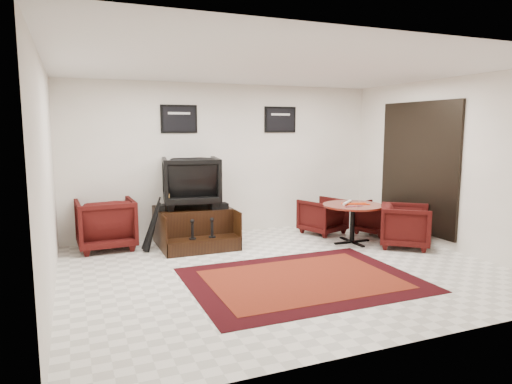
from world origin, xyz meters
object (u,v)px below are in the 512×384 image
at_px(armchair_side, 106,221).
at_px(table_chair_window, 377,216).
at_px(meeting_table, 353,209).
at_px(table_chair_back, 322,214).
at_px(table_chair_corner, 405,224).
at_px(shine_podium, 194,227).
at_px(shine_chair, 191,179).

bearing_deg(armchair_side, table_chair_window, 167.44).
bearing_deg(armchair_side, meeting_table, 160.33).
relative_size(table_chair_back, table_chair_corner, 0.93).
xyz_separation_m(armchair_side, meeting_table, (4.01, -1.22, 0.13)).
bearing_deg(table_chair_back, shine_podium, -22.55).
xyz_separation_m(shine_chair, armchair_side, (-1.42, 0.13, -0.65)).
bearing_deg(shine_podium, table_chair_back, -2.73).
bearing_deg(armchair_side, table_chair_corner, 156.28).
relative_size(shine_podium, shine_chair, 1.31).
distance_m(shine_chair, meeting_table, 2.85).
xyz_separation_m(shine_chair, table_chair_window, (3.38, -0.70, -0.78)).
xyz_separation_m(table_chair_back, table_chair_window, (0.91, -0.45, -0.03)).
xyz_separation_m(armchair_side, table_chair_back, (3.90, -0.38, -0.10)).
xyz_separation_m(meeting_table, table_chair_window, (0.80, 0.39, -0.26)).
xyz_separation_m(table_chair_back, table_chair_corner, (0.78, -1.41, 0.03)).
xyz_separation_m(meeting_table, table_chair_corner, (0.67, -0.57, -0.20)).
distance_m(table_chair_window, table_chair_corner, 0.97).
bearing_deg(table_chair_corner, table_chair_back, 67.20).
distance_m(shine_podium, shine_chair, 0.84).
height_order(shine_podium, shine_chair, shine_chair).
height_order(table_chair_window, table_chair_corner, table_chair_corner).
relative_size(armchair_side, table_chair_window, 1.38).
bearing_deg(shine_podium, armchair_side, 169.51).
relative_size(armchair_side, meeting_table, 0.90).
height_order(shine_podium, table_chair_window, table_chair_window).
height_order(table_chair_back, table_chair_corner, table_chair_corner).
bearing_deg(shine_chair, table_chair_window, 177.35).
distance_m(table_chair_back, table_chair_corner, 1.61).
relative_size(table_chair_back, table_chair_window, 1.09).
height_order(meeting_table, table_chair_window, meeting_table).
height_order(shine_chair, armchair_side, shine_chair).
relative_size(shine_chair, table_chair_window, 1.44).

